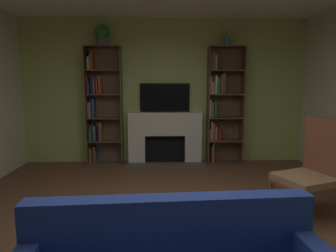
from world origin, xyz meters
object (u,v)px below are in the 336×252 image
at_px(fireplace, 165,136).
at_px(bookshelf_right, 220,106).
at_px(armchair, 312,170).
at_px(tv, 165,98).
at_px(vase_with_flowers, 227,39).
at_px(potted_plant, 102,34).
at_px(bookshelf_left, 100,107).

relative_size(fireplace, bookshelf_right, 0.68).
height_order(bookshelf_right, armchair, bookshelf_right).
height_order(tv, vase_with_flowers, vase_with_flowers).
height_order(potted_plant, vase_with_flowers, vase_with_flowers).
xyz_separation_m(bookshelf_left, bookshelf_right, (2.34, -0.01, 0.01)).
height_order(bookshelf_left, armchair, bookshelf_left).
relative_size(fireplace, armchair, 1.32).
bearing_deg(armchair, bookshelf_right, 104.31).
relative_size(tv, bookshelf_left, 0.43).
xyz_separation_m(potted_plant, armchair, (2.88, -2.39, -1.93)).
relative_size(bookshelf_right, armchair, 1.95).
distance_m(bookshelf_left, vase_with_flowers, 2.74).
bearing_deg(potted_plant, tv, 5.84).
relative_size(fireplace, bookshelf_left, 0.68).
height_order(fireplace, armchair, armchair).
bearing_deg(vase_with_flowers, bookshelf_right, 157.30).
relative_size(fireplace, tv, 1.58).
xyz_separation_m(vase_with_flowers, armchair, (0.54, -2.40, -1.84)).
distance_m(fireplace, tv, 0.76).
distance_m(fireplace, bookshelf_right, 1.24).
xyz_separation_m(bookshelf_left, vase_with_flowers, (2.42, -0.05, 1.27)).
bearing_deg(tv, vase_with_flowers, -5.79).
bearing_deg(bookshelf_left, vase_with_flowers, -1.16).
height_order(fireplace, tv, tv).
bearing_deg(bookshelf_left, fireplace, -0.75).
bearing_deg(potted_plant, fireplace, 1.66).
relative_size(tv, armchair, 0.84).
bearing_deg(fireplace, potted_plant, -178.34).
relative_size(bookshelf_left, vase_with_flowers, 5.71).
bearing_deg(vase_with_flowers, potted_plant, -179.97).
xyz_separation_m(bookshelf_left, potted_plant, (0.08, -0.05, 1.35)).
xyz_separation_m(fireplace, armchair, (1.71, -2.43, 0.02)).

